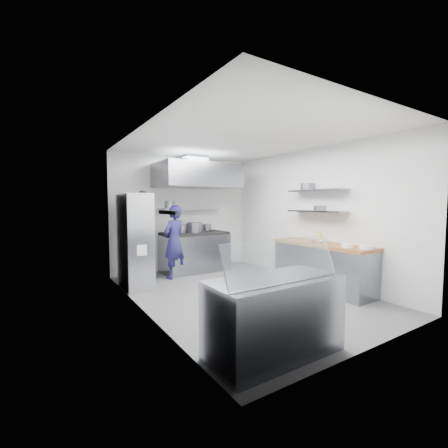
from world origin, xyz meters
TOP-DOWN VIEW (x-y plane):
  - floor at (0.00, 0.00)m, footprint 5.00×5.00m
  - ceiling at (0.00, 0.00)m, footprint 5.00×5.00m
  - wall_back at (0.00, 2.50)m, footprint 3.60×2.80m
  - wall_front at (0.00, -2.50)m, footprint 3.60×2.80m
  - wall_left at (-1.80, 0.00)m, footprint 2.80×5.00m
  - wall_right at (1.80, 0.00)m, footprint 2.80×5.00m
  - gas_range at (0.10, 2.10)m, footprint 1.60×0.80m
  - cooktop at (0.10, 2.10)m, footprint 1.57×0.78m
  - stock_pot_left at (-0.25, 2.12)m, footprint 0.26×0.26m
  - stock_pot_mid at (0.08, 2.07)m, footprint 0.37×0.37m
  - stock_pot_right at (0.60, 2.40)m, footprint 0.25×0.25m
  - over_range_shelf at (0.10, 2.34)m, footprint 1.60×0.30m
  - shelf_pot_a at (-0.37, 2.54)m, footprint 0.27×0.27m
  - extractor_hood at (0.10, 1.93)m, footprint 1.90×1.15m
  - hood_duct at (0.10, 2.15)m, footprint 0.55×0.55m
  - red_firebox at (-1.25, 2.44)m, footprint 0.22×0.10m
  - chef at (-0.59, 1.74)m, footprint 0.70×0.60m
  - wire_rack at (-1.53, 1.45)m, footprint 0.50×0.90m
  - rack_bin_a at (-1.53, 1.11)m, footprint 0.18×0.22m
  - rack_bin_b at (-1.53, 1.34)m, footprint 0.15×0.20m
  - rack_jar at (-1.48, 1.07)m, footprint 0.12×0.12m
  - knife_strip at (-1.78, -0.90)m, footprint 0.04×0.55m
  - prep_counter_base at (1.48, -0.60)m, footprint 0.62×2.00m
  - prep_counter_top at (1.48, -0.60)m, footprint 0.65×2.04m
  - plate_stack_a at (1.49, -1.50)m, footprint 0.22×0.22m
  - plate_stack_b at (1.38, -1.22)m, footprint 0.20×0.20m
  - copper_pan at (1.39, -0.50)m, footprint 0.16×0.16m
  - squeeze_bottle at (1.66, -0.38)m, footprint 0.06×0.06m
  - mixing_bowl at (1.41, -0.55)m, footprint 0.25×0.25m
  - wall_shelf_lower at (1.64, -0.30)m, footprint 0.30×1.30m
  - wall_shelf_upper at (1.64, -0.30)m, footprint 0.30×1.30m
  - shelf_pot_c at (1.51, -0.51)m, footprint 0.24×0.24m
  - shelf_pot_d at (1.71, 0.01)m, footprint 0.28×0.28m
  - display_case at (-1.00, -2.00)m, footprint 1.50×0.70m
  - display_glass at (-1.00, -2.12)m, footprint 1.47×0.19m

SIDE VIEW (x-z plane):
  - floor at x=0.00m, z-range 0.00..0.00m
  - prep_counter_base at x=1.48m, z-range 0.00..0.84m
  - display_case at x=-1.00m, z-range 0.00..0.85m
  - gas_range at x=0.10m, z-range 0.00..0.90m
  - rack_bin_a at x=-1.53m, z-range 0.70..0.90m
  - chef at x=-0.59m, z-range 0.00..1.62m
  - prep_counter_top at x=1.48m, z-range 0.84..0.90m
  - mixing_bowl at x=1.41m, z-range 0.90..0.95m
  - wire_rack at x=-1.53m, z-range 0.00..1.85m
  - cooktop at x=0.10m, z-range 0.90..0.96m
  - plate_stack_a at x=1.49m, z-range 0.90..0.96m
  - plate_stack_b at x=1.38m, z-range 0.90..0.96m
  - copper_pan at x=1.39m, z-range 0.90..0.96m
  - squeeze_bottle at x=1.66m, z-range 0.90..1.08m
  - stock_pot_right at x=0.60m, z-range 0.96..1.12m
  - stock_pot_left at x=-0.25m, z-range 0.96..1.16m
  - display_glass at x=-1.00m, z-range 0.86..1.28m
  - stock_pot_mid at x=0.08m, z-range 0.96..1.20m
  - rack_bin_b at x=-1.53m, z-range 1.21..1.39m
  - wall_back at x=0.00m, z-range 1.39..1.41m
  - wall_front at x=0.00m, z-range 1.39..1.41m
  - wall_left at x=-1.80m, z-range 1.39..1.41m
  - wall_right at x=1.80m, z-range 1.39..1.41m
  - red_firebox at x=-1.25m, z-range 1.29..1.55m
  - wall_shelf_lower at x=1.64m, z-range 1.48..1.52m
  - over_range_shelf at x=0.10m, z-range 1.50..1.54m
  - knife_strip at x=-1.78m, z-range 1.53..1.57m
  - shelf_pot_c at x=1.51m, z-range 1.52..1.62m
  - shelf_pot_a at x=-0.37m, z-range 1.54..1.72m
  - rack_jar at x=-1.48m, z-range 1.71..1.89m
  - wall_shelf_upper at x=1.64m, z-range 1.90..1.94m
  - shelf_pot_d at x=1.71m, z-range 1.94..2.08m
  - extractor_hood at x=0.10m, z-range 2.02..2.57m
  - hood_duct at x=0.10m, z-range 2.56..2.80m
  - ceiling at x=0.00m, z-range 2.80..2.80m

